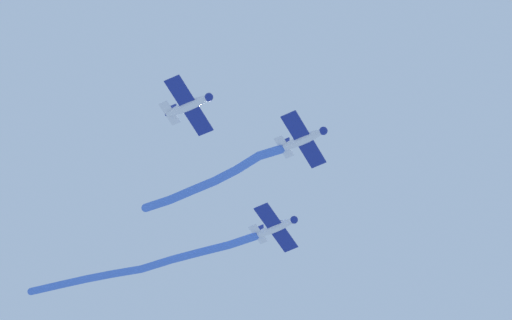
% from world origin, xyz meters
% --- Properties ---
extents(airplane_lead, '(4.83, 5.42, 1.49)m').
position_xyz_m(airplane_lead, '(-3.72, -5.34, 63.23)').
color(airplane_lead, silver).
extents(smoke_trail_lead, '(11.19, 9.02, 1.25)m').
position_xyz_m(smoke_trail_lead, '(-10.63, -10.69, 63.22)').
color(smoke_trail_lead, '#4C75DB').
extents(airplane_left_wing, '(4.80, 5.47, 1.49)m').
position_xyz_m(airplane_left_wing, '(-13.40, -3.54, 63.23)').
color(airplane_left_wing, silver).
extents(smoke_trail_left_wing, '(18.24, 17.30, 3.44)m').
position_xyz_m(smoke_trail_left_wing, '(-24.05, -12.84, 64.67)').
color(smoke_trail_left_wing, '#4C75DB').
extents(airplane_right_wing, '(4.89, 5.33, 1.49)m').
position_xyz_m(airplane_right_wing, '(-4.49, -15.15, 63.53)').
color(airplane_right_wing, silver).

